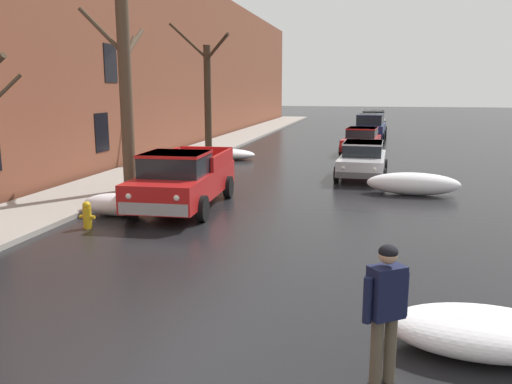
# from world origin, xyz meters

# --- Properties ---
(ground_plane) EXTENTS (200.00, 200.00, 0.00)m
(ground_plane) POSITION_xyz_m (0.00, 0.00, 0.00)
(ground_plane) COLOR black
(left_sidewalk_slab) EXTENTS (2.90, 80.00, 0.14)m
(left_sidewalk_slab) POSITION_xyz_m (-6.30, 18.00, 0.07)
(left_sidewalk_slab) COLOR gray
(left_sidewalk_slab) RESTS_ON ground
(brick_townhouse_facade) EXTENTS (0.63, 80.00, 10.16)m
(brick_townhouse_facade) POSITION_xyz_m (-8.25, 17.99, 5.08)
(brick_townhouse_facade) COLOR brown
(brick_townhouse_facade) RESTS_ON ground
(snow_bank_near_corner_left) EXTENTS (1.76, 0.98, 0.71)m
(snow_bank_near_corner_left) POSITION_xyz_m (-3.85, 10.65, 0.31)
(snow_bank_near_corner_left) COLOR white
(snow_bank_near_corner_left) RESTS_ON ground
(snow_bank_along_left_kerb) EXTENTS (2.54, 1.39, 0.58)m
(snow_bank_along_left_kerb) POSITION_xyz_m (4.64, 1.38, 0.29)
(snow_bank_along_left_kerb) COLOR white
(snow_bank_along_left_kerb) RESTS_ON ground
(snow_bank_mid_block_left) EXTENTS (2.68, 1.33, 0.52)m
(snow_bank_mid_block_left) POSITION_xyz_m (-3.99, 19.65, 0.26)
(snow_bank_mid_block_left) COLOR white
(snow_bank_mid_block_left) RESTS_ON ground
(snow_bank_near_corner_right) EXTENTS (3.07, 1.01, 0.76)m
(snow_bank_near_corner_right) POSITION_xyz_m (4.48, 12.37, 0.37)
(snow_bank_near_corner_right) COLOR white
(snow_bank_near_corner_right) RESTS_ON ground
(snow_bank_along_right_kerb) EXTENTS (2.05, 0.93, 0.63)m
(snow_bank_along_right_kerb) POSITION_xyz_m (-3.85, 7.50, 0.31)
(snow_bank_along_right_kerb) COLOR white
(snow_bank_along_right_kerb) RESTS_ON ground
(bare_tree_second_along_sidewalk) EXTENTS (1.59, 2.32, 6.30)m
(bare_tree_second_along_sidewalk) POSITION_xyz_m (-4.93, 10.45, 3.35)
(bare_tree_second_along_sidewalk) COLOR #4C3D2D
(bare_tree_second_along_sidewalk) RESTS_ON ground
(bare_tree_mid_block) EXTENTS (3.36, 2.96, 6.61)m
(bare_tree_mid_block) POSITION_xyz_m (-4.89, 19.10, 3.19)
(bare_tree_mid_block) COLOR #382B1E
(bare_tree_mid_block) RESTS_ON ground
(pickup_truck_red_approaching_near_lane) EXTENTS (2.41, 5.45, 1.76)m
(pickup_truck_red_approaching_near_lane) POSITION_xyz_m (-2.39, 8.77, 0.88)
(pickup_truck_red_approaching_near_lane) COLOR red
(pickup_truck_red_approaching_near_lane) RESTS_ON ground
(sedan_silver_parked_kerbside_close) EXTENTS (2.06, 4.45, 1.42)m
(sedan_silver_parked_kerbside_close) POSITION_xyz_m (2.73, 15.64, 0.75)
(sedan_silver_parked_kerbside_close) COLOR #B7B7BC
(sedan_silver_parked_kerbside_close) RESTS_ON ground
(sedan_red_parked_kerbside_mid) EXTENTS (2.27, 4.25, 1.42)m
(sedan_red_parked_kerbside_mid) POSITION_xyz_m (2.50, 23.49, 0.75)
(sedan_red_parked_kerbside_mid) COLOR red
(sedan_red_parked_kerbside_mid) RESTS_ON ground
(suv_darkblue_parked_far_down_block) EXTENTS (2.32, 4.68, 1.82)m
(suv_darkblue_parked_far_down_block) POSITION_xyz_m (2.88, 30.86, 0.99)
(suv_darkblue_parked_far_down_block) COLOR navy
(suv_darkblue_parked_far_down_block) RESTS_ON ground
(suv_grey_queued_behind_truck) EXTENTS (2.17, 4.44, 1.82)m
(suv_grey_queued_behind_truck) POSITION_xyz_m (3.03, 37.10, 0.99)
(suv_grey_queued_behind_truck) COLOR slate
(suv_grey_queued_behind_truck) RESTS_ON ground
(pedestrian_with_coffee) EXTENTS (0.58, 0.53, 1.76)m
(pedestrian_with_coffee) POSITION_xyz_m (3.33, 0.31, 1.04)
(pedestrian_with_coffee) COLOR brown
(pedestrian_with_coffee) RESTS_ON ground
(fire_hydrant) EXTENTS (0.42, 0.22, 0.71)m
(fire_hydrant) POSITION_xyz_m (-3.98, 6.04, 0.36)
(fire_hydrant) COLOR gold
(fire_hydrant) RESTS_ON ground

